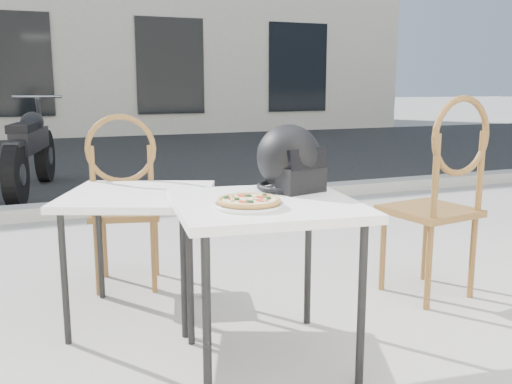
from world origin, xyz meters
name	(u,v)px	position (x,y,z in m)	size (l,w,h in m)	color
ground	(349,320)	(0.00, 0.00, 0.00)	(80.00, 80.00, 0.00)	#A09D98
street_asphalt	(128,158)	(0.00, 7.00, 0.00)	(30.00, 8.00, 0.00)	black
curb	(193,200)	(0.00, 3.00, 0.06)	(30.00, 0.25, 0.12)	#A5A39B
cafe_table_main	(265,216)	(-0.57, -0.22, 0.65)	(0.84, 0.84, 0.72)	white
plate	(249,205)	(-0.68, -0.32, 0.73)	(0.31, 0.31, 0.02)	white
pizza	(249,200)	(-0.68, -0.32, 0.75)	(0.27, 0.27, 0.03)	#C19046
helmet	(290,161)	(-0.36, -0.03, 0.85)	(0.36, 0.37, 0.30)	black
cafe_chair_main	(442,188)	(0.62, 0.09, 0.64)	(0.50, 0.50, 1.15)	brown
cafe_table_side	(138,204)	(-0.99, 0.42, 0.61)	(0.92, 0.92, 0.67)	white
cafe_chair_side	(124,193)	(-0.99, 0.89, 0.58)	(0.48, 0.48, 1.04)	brown
motorcycle	(31,151)	(-1.47, 4.35, 0.47)	(0.68, 2.12, 1.07)	black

